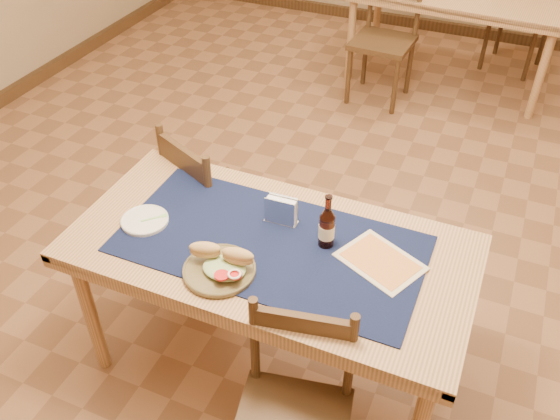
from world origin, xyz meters
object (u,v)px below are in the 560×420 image
at_px(chair_main_near, 293,416).
at_px(beer_bottle, 327,227).
at_px(chair_main_far, 214,203).
at_px(back_table, 458,2).
at_px(napkin_holder, 281,211).
at_px(main_table, 270,259).
at_px(sandwich_plate, 221,266).

height_order(chair_main_near, beer_bottle, beer_bottle).
bearing_deg(chair_main_near, chair_main_far, 131.03).
relative_size(back_table, napkin_holder, 12.16).
relative_size(main_table, back_table, 0.95).
xyz_separation_m(chair_main_near, sandwich_plate, (-0.41, 0.27, 0.34)).
bearing_deg(sandwich_plate, napkin_holder, 75.36).
distance_m(chair_main_far, napkin_holder, 0.68).
bearing_deg(sandwich_plate, chair_main_far, 121.58).
xyz_separation_m(back_table, chair_main_far, (-0.69, -2.79, -0.20)).
relative_size(back_table, sandwich_plate, 6.15).
height_order(chair_main_far, sandwich_plate, chair_main_far).
bearing_deg(back_table, sandwich_plate, -94.66).
bearing_deg(back_table, beer_bottle, -89.52).
distance_m(back_table, beer_bottle, 3.16).
relative_size(beer_bottle, napkin_holder, 1.71).
relative_size(main_table, napkin_holder, 11.51).
distance_m(beer_bottle, napkin_holder, 0.22).
xyz_separation_m(back_table, napkin_holder, (-0.19, -3.10, 0.14)).
xyz_separation_m(main_table, napkin_holder, (-0.01, 0.14, 0.14)).
distance_m(back_table, chair_main_near, 3.73).
relative_size(main_table, chair_main_near, 1.86).
bearing_deg(back_table, chair_main_far, -103.85).
bearing_deg(chair_main_far, napkin_holder, -31.79).
distance_m(chair_main_far, chair_main_near, 1.24).
xyz_separation_m(main_table, sandwich_plate, (-0.10, -0.21, 0.12)).
height_order(back_table, chair_main_near, chair_main_near).
bearing_deg(sandwich_plate, back_table, 85.34).
distance_m(back_table, chair_main_far, 2.88).
xyz_separation_m(chair_main_near, napkin_holder, (-0.31, 0.62, 0.36)).
bearing_deg(main_table, napkin_holder, 94.88).
xyz_separation_m(beer_bottle, napkin_holder, (-0.22, 0.06, -0.03)).
distance_m(main_table, chair_main_near, 0.61).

